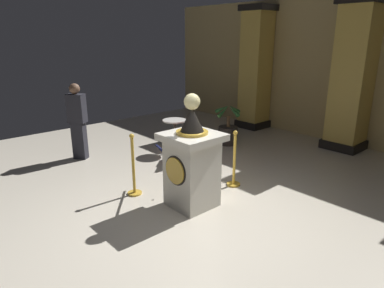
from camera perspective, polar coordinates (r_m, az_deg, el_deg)
ground_plane at (r=5.26m, az=0.47°, el=-11.54°), size 12.39×12.39×0.00m
back_wall at (r=9.07m, az=26.34°, el=10.61°), size 12.39×0.16×3.51m
pedestal_clock at (r=5.24m, az=-0.03°, el=-3.17°), size 0.80×0.80×1.77m
stanchion_near at (r=6.12m, az=6.99°, el=-3.74°), size 0.24×0.24×1.01m
stanchion_far at (r=5.81m, az=-9.65°, el=-4.84°), size 0.24×0.24×1.06m
velvet_rope at (r=5.76m, az=-1.13°, el=-0.37°), size 1.22×1.23×0.22m
column_left at (r=10.06m, az=10.49°, el=12.10°), size 0.80×0.80×3.37m
column_centre_rear at (r=8.67m, az=25.12°, el=9.98°), size 0.87×0.87×3.37m
potted_palm_left at (r=8.50m, az=5.97°, el=2.07°), size 0.81×0.79×1.01m
bystander_guest at (r=7.69m, az=-18.44°, el=3.83°), size 0.42×0.39×1.63m
cafe_table at (r=7.82m, az=-2.90°, el=2.05°), size 0.53×0.53×0.76m
cafe_chair_red at (r=7.29m, az=-0.50°, el=1.69°), size 0.56×0.56×0.96m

